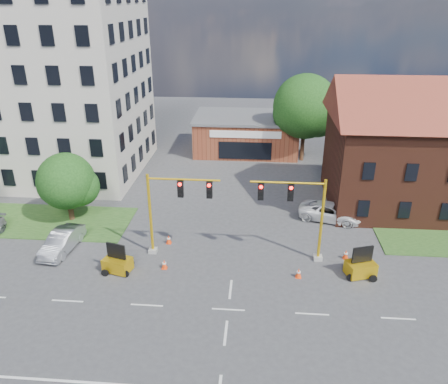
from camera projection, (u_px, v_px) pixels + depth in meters
The scene contains 17 objects.
ground at pixel (228, 310), 26.29m from camera, with size 120.00×120.00×0.00m, color #3C3C3E.
grass_verge_nw at pixel (1, 219), 36.85m from camera, with size 22.00×6.00×0.08m, color #23491B.
lane_markings at pixel (224, 346), 23.56m from camera, with size 60.00×36.00×0.01m, color white, non-canonical shape.
office_block at pixel (45, 73), 43.47m from camera, with size 18.40×15.40×20.60m.
brick_shop at pixel (246, 133), 52.67m from camera, with size 12.40×8.40×4.30m.
tree_large at pixel (308, 109), 47.96m from camera, with size 7.47×7.11×9.78m.
tree_nw_front at pixel (70, 183), 35.54m from camera, with size 4.89×4.65×5.87m.
signal_mast_west at pixel (173, 205), 30.46m from camera, with size 5.30×0.60×6.20m.
signal_mast_east at pixel (298, 210), 29.82m from camera, with size 5.30×0.60×6.20m.
trailer_west at pixel (117, 263), 29.72m from camera, with size 2.07×1.65×2.06m.
trailer_east at pixel (361, 267), 29.23m from camera, with size 2.17×1.77×2.14m.
cone_a at pixel (164, 264), 30.15m from camera, with size 0.40×0.40×0.70m.
cone_b at pixel (169, 239), 33.23m from camera, with size 0.40×0.40×0.70m.
cone_c at pixel (299, 273), 29.18m from camera, with size 0.40×0.40×0.70m.
cone_d at pixel (346, 254), 31.29m from camera, with size 0.40×0.40×0.70m.
pickup_white at pixel (331, 212), 36.60m from camera, with size 2.42×5.25×1.46m, color white.
sedan_silver_front at pixel (62, 241), 32.13m from camera, with size 1.60×4.58×1.51m, color #989A9F.
Camera 1 is at (1.46, -21.04, 17.23)m, focal length 35.00 mm.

